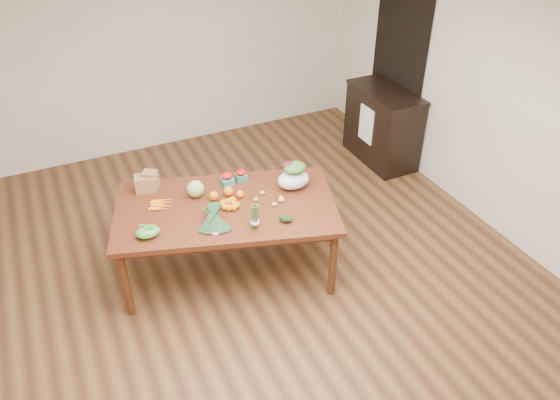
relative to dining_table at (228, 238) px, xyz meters
name	(u,v)px	position (x,y,z in m)	size (l,w,h in m)	color
floor	(268,274)	(0.30, -0.24, -0.38)	(6.00, 6.00, 0.00)	brown
room_walls	(266,153)	(0.30, -0.24, 0.97)	(5.02, 6.02, 2.70)	silver
dining_table	(228,238)	(0.00, 0.00, 0.00)	(1.97, 1.10, 0.75)	#552614
doorway_dark	(397,73)	(2.78, 1.36, 0.68)	(0.02, 1.00, 2.10)	black
cabinet	(382,126)	(2.52, 1.18, 0.10)	(0.52, 1.02, 0.94)	black
dish_towel	(366,125)	(2.26, 1.16, 0.18)	(0.02, 0.28, 0.45)	white
paper_bag	(146,182)	(-0.58, 0.55, 0.47)	(0.26, 0.22, 0.19)	brown
cabbage	(196,189)	(-0.19, 0.26, 0.46)	(0.16, 0.16, 0.16)	#93B96B
strawberry_basket_a	(227,180)	(0.14, 0.33, 0.43)	(0.11, 0.11, 0.10)	red
strawberry_basket_b	(241,176)	(0.29, 0.34, 0.42)	(0.10, 0.10, 0.09)	red
orange_a	(214,196)	(-0.06, 0.13, 0.42)	(0.09, 0.09, 0.09)	#DD590D
orange_b	(228,191)	(0.08, 0.15, 0.42)	(0.09, 0.09, 0.09)	#E9500E
orange_c	(240,194)	(0.17, 0.07, 0.41)	(0.07, 0.07, 0.07)	orange
mandarin_cluster	(229,203)	(0.02, -0.03, 0.42)	(0.18, 0.18, 0.10)	orange
carrots	(162,204)	(-0.52, 0.25, 0.39)	(0.22, 0.19, 0.03)	orange
snap_pea_bag	(148,232)	(-0.74, -0.14, 0.42)	(0.20, 0.15, 0.09)	green
kale_bunch	(214,220)	(-0.20, -0.27, 0.45)	(0.32, 0.40, 0.16)	black
asparagus_bundle	(255,216)	(0.11, -0.42, 0.50)	(0.08, 0.08, 0.25)	#5A7F3A
potato_a	(256,199)	(0.28, -0.05, 0.39)	(0.05, 0.04, 0.04)	tan
potato_b	(274,204)	(0.39, -0.20, 0.39)	(0.05, 0.04, 0.04)	tan
potato_c	(281,198)	(0.49, -0.13, 0.39)	(0.05, 0.04, 0.04)	tan
potato_d	(262,193)	(0.37, 0.03, 0.39)	(0.05, 0.04, 0.04)	tan
potato_e	(282,200)	(0.48, -0.16, 0.40)	(0.05, 0.05, 0.05)	#CFC377
avocado_a	(284,218)	(0.37, -0.44, 0.41)	(0.07, 0.10, 0.07)	black
avocado_b	(288,218)	(0.40, -0.45, 0.41)	(0.06, 0.09, 0.06)	black
salad_bag	(293,177)	(0.69, 0.01, 0.50)	(0.31, 0.23, 0.24)	silver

